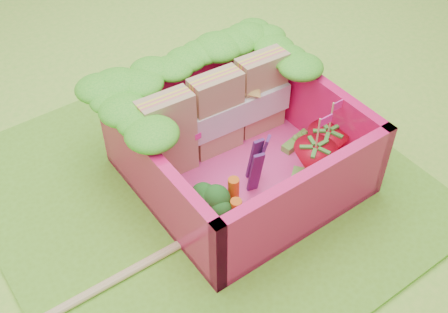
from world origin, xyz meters
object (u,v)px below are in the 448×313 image
Objects in this scene: sandwich_stack at (217,114)px; strawberry_left at (313,163)px; chopsticks at (89,294)px; broccoli at (210,205)px; strawberry_right at (326,147)px; bento_box at (241,145)px.

strawberry_left is at bearing -61.87° from sandwich_stack.
strawberry_left is 0.21× the size of chopsticks.
strawberry_left is 1.57m from chopsticks.
sandwich_stack is 0.70m from strawberry_left.
strawberry_right reaches higher than broccoli.
broccoli is at bearing 179.56° from strawberry_right.
bento_box is 0.57m from strawberry_right.
sandwich_stack is (0.01, 0.27, 0.07)m from bento_box.
broccoli is (-0.42, -0.26, -0.05)m from bento_box.
chopsticks is at bearing 179.17° from broccoli.
strawberry_left reaches higher than broccoli.
sandwich_stack is at bearing 22.85° from chopsticks.
strawberry_left is at bearing -159.27° from strawberry_right.
bento_box is 0.50m from broccoli.
bento_box is 1.28m from chopsticks.
sandwich_stack is at bearing 51.06° from broccoli.
strawberry_left is 0.18m from strawberry_right.
broccoli is (-0.43, -0.53, -0.12)m from sandwich_stack.
strawberry_left is (0.33, -0.33, -0.08)m from bento_box.
broccoli is at bearing -0.83° from chopsticks.
sandwich_stack reaches higher than strawberry_right.
strawberry_right reaches higher than bento_box.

